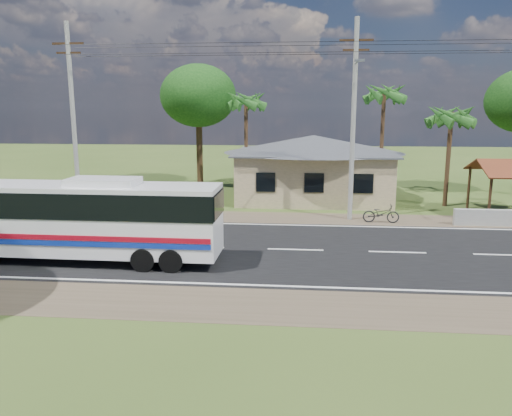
{
  "coord_description": "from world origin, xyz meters",
  "views": [
    {
      "loc": [
        0.2,
        -21.68,
        6.37
      ],
      "look_at": [
        -1.88,
        1.0,
        1.69
      ],
      "focal_mm": 35.0,
      "sensor_mm": 36.0,
      "label": 1
    }
  ],
  "objects": [
    {
      "name": "coach_bus",
      "position": [
        -8.69,
        -2.41,
        2.01
      ],
      "size": [
        11.35,
        2.57,
        3.51
      ],
      "rotation": [
        0.0,
        0.0,
        -0.01
      ],
      "color": "silver",
      "rests_on": "ground"
    },
    {
      "name": "palm_mid",
      "position": [
        6.0,
        15.5,
        7.16
      ],
      "size": [
        2.8,
        2.8,
        8.2
      ],
      "color": "#47301E",
      "rests_on": "ground"
    },
    {
      "name": "road",
      "position": [
        0.0,
        0.0,
        0.01
      ],
      "size": [
        120.0,
        16.0,
        0.03
      ],
      "color": "black",
      "rests_on": "ground"
    },
    {
      "name": "house",
      "position": [
        1.0,
        13.0,
        2.64
      ],
      "size": [
        12.4,
        10.0,
        5.0
      ],
      "color": "tan",
      "rests_on": "ground"
    },
    {
      "name": "palm_near",
      "position": [
        9.5,
        11.0,
        5.71
      ],
      "size": [
        2.8,
        2.8,
        6.7
      ],
      "color": "#47301E",
      "rests_on": "ground"
    },
    {
      "name": "tree_behind_house",
      "position": [
        -8.0,
        18.0,
        7.12
      ],
      "size": [
        6.0,
        6.0,
        9.61
      ],
      "color": "#47301E",
      "rests_on": "ground"
    },
    {
      "name": "ground",
      "position": [
        0.0,
        0.0,
        0.0
      ],
      "size": [
        120.0,
        120.0,
        0.0
      ],
      "primitive_type": "plane",
      "color": "#344C1B",
      "rests_on": "ground"
    },
    {
      "name": "palm_far",
      "position": [
        -4.0,
        16.0,
        6.68
      ],
      "size": [
        2.8,
        2.8,
        7.7
      ],
      "color": "#47301E",
      "rests_on": "ground"
    },
    {
      "name": "utility_poles",
      "position": [
        2.67,
        6.49,
        5.77
      ],
      "size": [
        32.8,
        2.22,
        11.0
      ],
      "color": "#9E9E99",
      "rests_on": "ground"
    },
    {
      "name": "motorcycle",
      "position": [
        4.65,
        5.82,
        0.52
      ],
      "size": [
        2.0,
        0.78,
        1.04
      ],
      "primitive_type": "imported",
      "rotation": [
        0.0,
        0.0,
        1.52
      ],
      "color": "black",
      "rests_on": "ground"
    }
  ]
}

